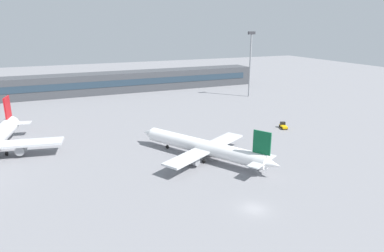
{
  "coord_description": "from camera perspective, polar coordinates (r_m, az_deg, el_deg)",
  "views": [
    {
      "loc": [
        -30.07,
        -42.85,
        29.94
      ],
      "look_at": [
        5.89,
        40.0,
        3.0
      ],
      "focal_mm": 31.86,
      "sensor_mm": 36.0,
      "label": 1
    }
  ],
  "objects": [
    {
      "name": "baggage_tug_yellow",
      "position": [
        105.99,
        15.03,
        0.07
      ],
      "size": [
        2.79,
        3.9,
        1.75
      ],
      "color": "#F2B20C",
      "rests_on": "ground_plane"
    },
    {
      "name": "floodlight_tower_west",
      "position": [
        148.31,
        9.74,
        10.86
      ],
      "size": [
        3.2,
        0.8,
        27.26
      ],
      "color": "gray",
      "rests_on": "ground_plane"
    },
    {
      "name": "terminal_building",
      "position": [
        161.67,
        -12.55,
        7.16
      ],
      "size": [
        135.31,
        12.13,
        9.0
      ],
      "color": "#3F4247",
      "rests_on": "ground_plane"
    },
    {
      "name": "ground_plane",
      "position": [
        93.08,
        -3.33,
        -2.18
      ],
      "size": [
        400.0,
        400.0,
        0.0
      ],
      "primitive_type": "plane",
      "color": "gray"
    },
    {
      "name": "airplane_near",
      "position": [
        78.86,
        1.76,
        -3.48
      ],
      "size": [
        25.04,
        34.44,
        9.41
      ],
      "color": "white",
      "rests_on": "ground_plane"
    }
  ]
}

